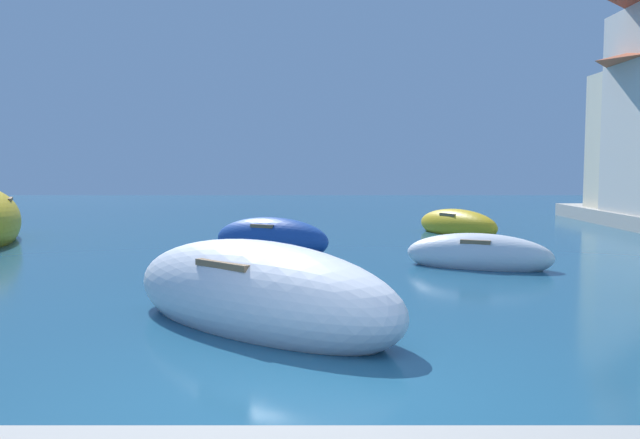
% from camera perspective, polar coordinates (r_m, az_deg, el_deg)
% --- Properties ---
extents(ground, '(80.00, 80.00, 0.00)m').
position_cam_1_polar(ground, '(6.51, -0.25, -14.68)').
color(ground, '#1E5170').
extents(moored_boat_1, '(2.59, 3.41, 1.00)m').
position_cam_1_polar(moored_boat_1, '(21.04, 11.66, -0.46)').
color(moored_boat_1, gold).
rests_on(moored_boat_1, ground).
extents(moored_boat_2, '(4.63, 4.37, 1.49)m').
position_cam_1_polar(moored_boat_2, '(8.99, -5.35, -6.49)').
color(moored_boat_2, white).
rests_on(moored_boat_2, ground).
extents(moored_boat_4, '(3.30, 2.45, 1.11)m').
position_cam_1_polar(moored_boat_4, '(16.45, -4.18, -1.72)').
color(moored_boat_4, '#1E479E').
rests_on(moored_boat_4, ground).
extents(moored_boat_6, '(3.21, 2.16, 0.93)m').
position_cam_1_polar(moored_boat_6, '(14.38, 13.38, -2.97)').
color(moored_boat_6, white).
rests_on(moored_boat_6, ground).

